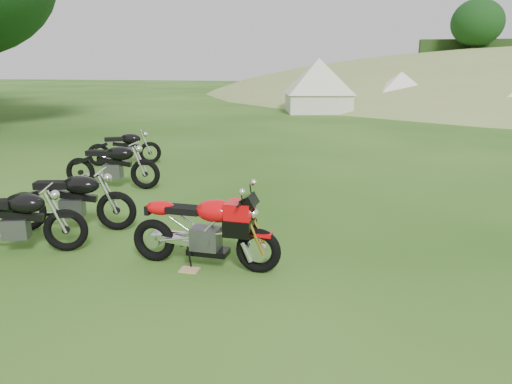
% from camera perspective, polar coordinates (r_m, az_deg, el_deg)
% --- Properties ---
extents(ground, '(120.00, 120.00, 0.00)m').
position_cam_1_polar(ground, '(6.46, 2.36, -8.34)').
color(ground, '#1A410E').
rests_on(ground, ground).
extents(sport_motorcycle, '(1.90, 0.60, 1.12)m').
position_cam_1_polar(sport_motorcycle, '(6.26, -5.95, -3.68)').
color(sport_motorcycle, red).
rests_on(sport_motorcycle, ground).
extents(plywood_board, '(0.24, 0.19, 0.02)m').
position_cam_1_polar(plywood_board, '(6.35, -7.62, -8.81)').
color(plywood_board, tan).
rests_on(plywood_board, ground).
extents(vintage_moto_a, '(1.90, 0.98, 0.98)m').
position_cam_1_polar(vintage_moto_a, '(7.42, -26.01, -2.77)').
color(vintage_moto_a, black).
rests_on(vintage_moto_a, ground).
extents(vintage_moto_b, '(1.97, 0.84, 1.01)m').
position_cam_1_polar(vintage_moto_b, '(8.08, -20.45, -0.75)').
color(vintage_moto_b, black).
rests_on(vintage_moto_b, ground).
extents(vintage_moto_c, '(1.75, 1.09, 0.92)m').
position_cam_1_polar(vintage_moto_c, '(12.93, -14.83, 5.01)').
color(vintage_moto_c, black).
rests_on(vintage_moto_c, ground).
extents(vintage_moto_d, '(1.95, 0.59, 1.01)m').
position_cam_1_polar(vintage_moto_d, '(10.56, -16.14, 3.09)').
color(vintage_moto_d, black).
rests_on(vintage_moto_d, ground).
extents(tent_left, '(3.68, 3.68, 2.67)m').
position_cam_1_polar(tent_left, '(26.06, 7.12, 11.98)').
color(tent_left, silver).
rests_on(tent_left, ground).
extents(tent_mid, '(2.88, 2.88, 2.23)m').
position_cam_1_polar(tent_mid, '(27.84, 16.20, 11.24)').
color(tent_mid, white).
rests_on(tent_mid, ground).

